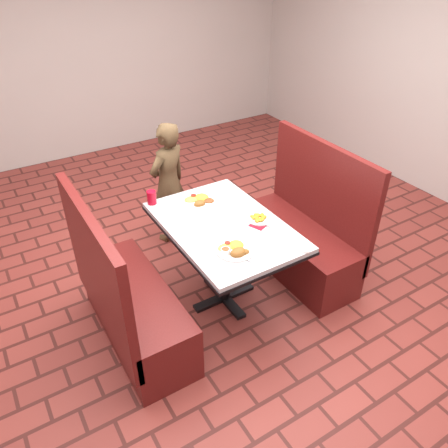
{
  "coord_description": "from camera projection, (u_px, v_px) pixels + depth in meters",
  "views": [
    {
      "loc": [
        -1.42,
        -2.31,
        2.55
      ],
      "look_at": [
        0.0,
        0.0,
        0.75
      ],
      "focal_mm": 35.0,
      "sensor_mm": 36.0,
      "label": 1
    }
  ],
  "objects": [
    {
      "name": "lettuce_shreds",
      "position": [
        224.0,
        219.0,
        3.31
      ],
      "size": [
        0.28,
        0.32,
        0.0
      ],
      "primitive_type": null,
      "color": "#7EB548",
      "rests_on": "dining_table"
    },
    {
      "name": "room",
      "position": [
        224.0,
        62.0,
        2.61
      ],
      "size": [
        7.0,
        7.04,
        2.82
      ],
      "color": "maroon",
      "rests_on": "ground"
    },
    {
      "name": "booth_bench_left",
      "position": [
        129.0,
        305.0,
        3.13
      ],
      "size": [
        0.47,
        1.2,
        1.17
      ],
      "color": "#5E1715",
      "rests_on": "ground"
    },
    {
      "name": "near_dinner_plate",
      "position": [
        235.0,
        248.0,
        2.95
      ],
      "size": [
        0.26,
        0.26,
        0.08
      ],
      "rotation": [
        0.0,
        0.0,
        0.31
      ],
      "color": "white",
      "rests_on": "dining_table"
    },
    {
      "name": "dining_table",
      "position": [
        224.0,
        235.0,
        3.3
      ],
      "size": [
        0.81,
        1.21,
        0.75
      ],
      "color": "silver",
      "rests_on": "ground"
    },
    {
      "name": "red_tumbler",
      "position": [
        152.0,
        197.0,
        3.47
      ],
      "size": [
        0.07,
        0.07,
        0.11
      ],
      "primitive_type": "cylinder",
      "color": "#B60C1F",
      "rests_on": "dining_table"
    },
    {
      "name": "plantain_plate",
      "position": [
        259.0,
        218.0,
        3.29
      ],
      "size": [
        0.19,
        0.19,
        0.03
      ],
      "rotation": [
        0.0,
        0.0,
        0.17
      ],
      "color": "white",
      "rests_on": "dining_table"
    },
    {
      "name": "booth_bench_right",
      "position": [
        301.0,
        238.0,
        3.83
      ],
      "size": [
        0.47,
        1.2,
        1.17
      ],
      "color": "#5E1715",
      "rests_on": "ground"
    },
    {
      "name": "knife_utensil",
      "position": [
        242.0,
        256.0,
        2.91
      ],
      "size": [
        0.06,
        0.18,
        0.0
      ],
      "primitive_type": "cube",
      "rotation": [
        0.0,
        0.0,
        0.29
      ],
      "color": "silver",
      "rests_on": "dining_table"
    },
    {
      "name": "maroon_napkin",
      "position": [
        259.0,
        225.0,
        3.24
      ],
      "size": [
        0.15,
        0.15,
        0.0
      ],
      "primitive_type": "cube",
      "rotation": [
        0.0,
        0.0,
        0.4
      ],
      "color": "maroon",
      "rests_on": "dining_table"
    },
    {
      "name": "diner_person",
      "position": [
        169.0,
        183.0,
        4.11
      ],
      "size": [
        0.51,
        0.42,
        1.19
      ],
      "primitive_type": "imported",
      "rotation": [
        0.0,
        0.0,
        3.5
      ],
      "color": "brown",
      "rests_on": "ground"
    },
    {
      "name": "far_dinner_plate",
      "position": [
        200.0,
        199.0,
        3.5
      ],
      "size": [
        0.29,
        0.29,
        0.07
      ],
      "rotation": [
        0.0,
        0.0,
        -0.27
      ],
      "color": "white",
      "rests_on": "dining_table"
    },
    {
      "name": "fork_utensil",
      "position": [
        240.0,
        253.0,
        2.94
      ],
      "size": [
        0.06,
        0.13,
        0.0
      ],
      "primitive_type": "cube",
      "rotation": [
        0.0,
        0.0,
        -0.39
      ],
      "color": "silver",
      "rests_on": "dining_table"
    },
    {
      "name": "paper_napkin",
      "position": [
        294.0,
        246.0,
        3.01
      ],
      "size": [
        0.25,
        0.23,
        0.01
      ],
      "primitive_type": "cube",
      "rotation": [
        0.0,
        0.0,
        -0.61
      ],
      "color": "white",
      "rests_on": "dining_table"
    },
    {
      "name": "spoon_utensil",
      "position": [
        266.0,
        224.0,
        3.24
      ],
      "size": [
        0.03,
        0.14,
        0.0
      ],
      "primitive_type": "cube",
      "rotation": [
        0.0,
        0.0,
        -0.12
      ],
      "color": "silver",
      "rests_on": "dining_table"
    }
  ]
}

